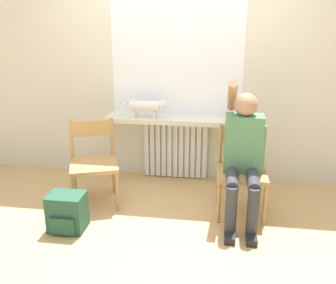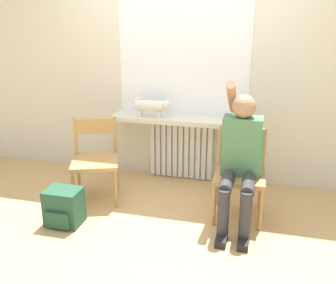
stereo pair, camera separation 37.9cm
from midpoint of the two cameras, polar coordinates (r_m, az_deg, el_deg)
The scene contains 10 objects.
ground_plane at distance 3.58m, azimuth 0.91°, elevation -12.36°, with size 12.00×12.00×0.00m, color tan.
wall_with_window at distance 4.30m, azimuth 4.93°, elevation 12.02°, with size 7.00×0.06×2.70m.
radiator at distance 4.46m, azimuth 4.40°, elevation -1.03°, with size 0.73×0.08×0.69m.
windowsill at distance 4.25m, azimuth 4.27°, elevation 3.20°, with size 1.48×0.31×0.05m.
window_glass at distance 4.26m, azimuth 4.88°, elevation 13.05°, with size 1.42×0.01×1.38m.
chair_left at distance 3.96m, azimuth -7.84°, elevation -2.45°, with size 0.58×0.58×0.82m.
chair_right at distance 3.70m, azimuth 13.31°, elevation -4.40°, with size 0.47×0.47×0.82m.
person at distance 3.51m, azimuth 13.54°, elevation -1.88°, with size 0.36×0.99×1.29m.
cat at distance 4.21m, azimuth 0.28°, elevation 5.28°, with size 0.53×0.11×0.22m.
backpack at distance 3.64m, azimuth -11.99°, elevation -9.29°, with size 0.31×0.27×0.33m.
Camera 2 is at (0.89, -2.94, 1.86)m, focal length 42.00 mm.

